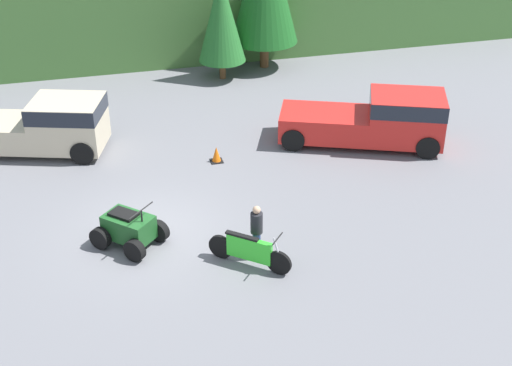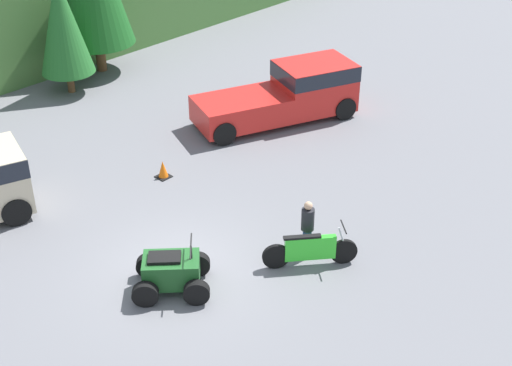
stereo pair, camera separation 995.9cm
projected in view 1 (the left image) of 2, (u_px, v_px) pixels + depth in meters
The scene contains 9 objects.
ground_plane at pixel (149, 232), 20.57m from camera, with size 80.00×80.00×0.00m, color slate.
hillside_backdrop at pixel (103, 13), 33.07m from camera, with size 44.00×6.00×3.83m.
tree_left at pixel (221, 18), 29.78m from camera, with size 2.01×2.01×4.58m.
pickup_truck_red at pixel (378, 118), 25.05m from camera, with size 6.01×3.94×1.91m.
pickup_truck_second at pixel (43, 125), 24.58m from camera, with size 5.61×3.48×1.91m.
dirt_bike at pixel (249, 251), 18.94m from camera, with size 1.92×1.64×1.12m.
quad_atv at pixel (129, 229), 19.79m from camera, with size 2.22×2.21×1.28m.
rider_person at pixel (257, 230), 19.09m from camera, with size 0.46×0.46×1.61m.
traffic_cone at pixel (216, 155), 24.24m from camera, with size 0.42×0.42×0.55m.
Camera 1 is at (-1.35, -17.40, 11.41)m, focal length 50.00 mm.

